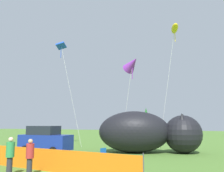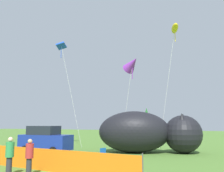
# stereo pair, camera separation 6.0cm
# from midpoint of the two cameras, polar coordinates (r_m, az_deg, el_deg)

# --- Properties ---
(ground_plane) EXTENTS (120.00, 120.00, 0.00)m
(ground_plane) POSITION_cam_midpoint_polar(r_m,az_deg,el_deg) (16.35, -7.88, -16.64)
(ground_plane) COLOR #4C752D
(parked_car) EXTENTS (4.20, 1.94, 2.11)m
(parked_car) POSITION_cam_midpoint_polar(r_m,az_deg,el_deg) (20.86, -14.96, -11.77)
(parked_car) COLOR navy
(parked_car) RESTS_ON ground
(folding_chair) EXTENTS (0.66, 0.66, 0.90)m
(folding_chair) POSITION_cam_midpoint_polar(r_m,az_deg,el_deg) (15.03, -1.58, -15.42)
(folding_chair) COLOR #1959A5
(folding_chair) RESTS_ON ground
(inflatable_cat) EXTENTS (8.33, 4.73, 3.28)m
(inflatable_cat) POSITION_cam_midpoint_polar(r_m,az_deg,el_deg) (20.34, 8.12, -10.69)
(inflatable_cat) COLOR black
(inflatable_cat) RESTS_ON ground
(safety_fence) EXTENTS (8.98, 1.76, 1.19)m
(safety_fence) POSITION_cam_midpoint_polar(r_m,az_deg,el_deg) (12.93, -12.51, -16.37)
(safety_fence) COLOR orange
(safety_fence) RESTS_ON ground
(spectator_in_white_shirt) EXTENTS (0.36, 0.36, 1.64)m
(spectator_in_white_shirt) POSITION_cam_midpoint_polar(r_m,az_deg,el_deg) (12.35, -18.23, -14.88)
(spectator_in_white_shirt) COLOR #2D2D38
(spectator_in_white_shirt) RESTS_ON ground
(spectator_in_green_shirt) EXTENTS (0.38, 0.38, 1.72)m
(spectator_in_green_shirt) POSITION_cam_midpoint_polar(r_m,az_deg,el_deg) (12.72, -22.23, -14.28)
(spectator_in_green_shirt) COLOR #2D2D38
(spectator_in_green_shirt) RESTS_ON ground
(kite_yellow_hero) EXTENTS (2.27, 2.06, 11.64)m
(kite_yellow_hero) POSITION_cam_midpoint_polar(r_m,az_deg,el_deg) (25.02, 14.21, 12.52)
(kite_yellow_hero) COLOR silver
(kite_yellow_hero) RESTS_ON ground
(kite_purple_delta) EXTENTS (2.19, 1.89, 8.09)m
(kite_purple_delta) POSITION_cam_midpoint_polar(r_m,az_deg,el_deg) (21.23, 4.71, 5.03)
(kite_purple_delta) COLOR silver
(kite_purple_delta) RESTS_ON ground
(kite_blue_box) EXTENTS (2.94, 1.08, 10.65)m
(kite_blue_box) POSITION_cam_midpoint_polar(r_m,az_deg,el_deg) (26.75, -11.35, 8.51)
(kite_blue_box) COLOR silver
(kite_blue_box) RESTS_ON ground
(horizon_tree_west) EXTENTS (2.31, 2.31, 5.52)m
(horizon_tree_west) POSITION_cam_midpoint_polar(r_m,az_deg,el_deg) (54.94, 7.96, -7.15)
(horizon_tree_west) COLOR brown
(horizon_tree_west) RESTS_ON ground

